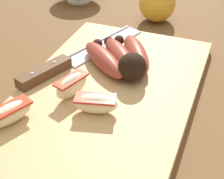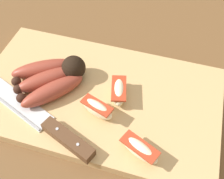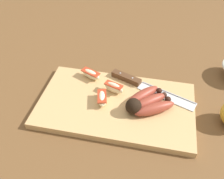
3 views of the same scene
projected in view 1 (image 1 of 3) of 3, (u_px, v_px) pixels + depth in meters
The scene contains 8 objects.
ground_plane at pixel (100, 105), 0.55m from camera, with size 6.00×6.00×0.00m, color brown.
cutting_board at pixel (104, 100), 0.54m from camera, with size 0.45×0.26×0.02m, color tan.
banana_bunch at pixel (122, 58), 0.59m from camera, with size 0.15×0.15×0.05m.
chefs_knife at pixel (67, 62), 0.60m from camera, with size 0.27×0.13×0.02m.
apple_wedge_near at pixel (72, 85), 0.53m from camera, with size 0.06×0.04×0.03m.
apple_wedge_middle at pixel (10, 113), 0.48m from camera, with size 0.07×0.05×0.03m.
apple_wedge_far at pixel (95, 103), 0.50m from camera, with size 0.04×0.07×0.03m.
whole_apple at pixel (155, 3), 0.78m from camera, with size 0.08×0.08×0.09m.
Camera 1 is at (-0.40, -0.17, 0.34)m, focal length 56.92 mm.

